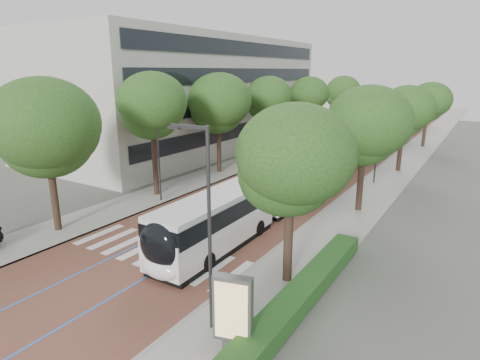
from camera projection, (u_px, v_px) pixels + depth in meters
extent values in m
plane|color=#51544C|center=(143.00, 259.00, 21.88)|extent=(160.00, 160.00, 0.00)
cube|color=brown|center=(357.00, 146.00, 54.56)|extent=(11.00, 140.00, 0.02)
cube|color=gray|center=(306.00, 141.00, 58.39)|extent=(4.00, 140.00, 0.12)
cube|color=gray|center=(416.00, 151.00, 50.71)|extent=(4.00, 140.00, 0.12)
cube|color=gray|center=(318.00, 142.00, 57.42)|extent=(0.20, 140.00, 0.14)
cube|color=gray|center=(400.00, 150.00, 51.68)|extent=(0.20, 140.00, 0.14)
cube|color=silver|center=(99.00, 234.00, 25.14)|extent=(0.55, 3.60, 0.01)
cube|color=silver|center=(113.00, 238.00, 24.50)|extent=(0.55, 3.60, 0.01)
cube|color=silver|center=(127.00, 243.00, 23.86)|extent=(0.55, 3.60, 0.01)
cube|color=silver|center=(143.00, 248.00, 23.22)|extent=(0.55, 3.60, 0.01)
cube|color=silver|center=(159.00, 253.00, 22.58)|extent=(0.55, 3.60, 0.01)
cube|color=silver|center=(176.00, 258.00, 21.94)|extent=(0.55, 3.60, 0.01)
cube|color=silver|center=(193.00, 264.00, 21.30)|extent=(0.55, 3.60, 0.01)
cube|color=silver|center=(213.00, 270.00, 20.66)|extent=(0.55, 3.60, 0.01)
cube|color=silver|center=(233.00, 276.00, 20.02)|extent=(0.55, 3.60, 0.01)
cube|color=blue|center=(345.00, 145.00, 55.38)|extent=(0.12, 126.00, 0.01)
cube|color=blue|center=(369.00, 147.00, 53.74)|extent=(0.12, 126.00, 0.01)
cube|color=#B6B4A8|center=(187.00, 94.00, 52.90)|extent=(18.00, 40.00, 14.00)
cube|color=black|center=(246.00, 129.00, 49.32)|extent=(0.12, 38.00, 1.60)
cube|color=black|center=(246.00, 103.00, 48.47)|extent=(0.12, 38.00, 1.60)
cube|color=black|center=(246.00, 75.00, 47.63)|extent=(0.12, 38.00, 1.60)
cube|color=black|center=(246.00, 49.00, 46.84)|extent=(0.12, 38.00, 1.60)
cube|color=#1C4718|center=(297.00, 299.00, 17.08)|extent=(1.20, 14.00, 0.80)
cylinder|color=#333335|center=(210.00, 233.00, 14.85)|extent=(0.14, 0.14, 8.00)
cube|color=#333335|center=(189.00, 127.00, 14.23)|extent=(1.70, 0.12, 0.12)
cube|color=#333335|center=(174.00, 128.00, 14.61)|extent=(0.50, 0.20, 0.10)
cylinder|color=#333335|center=(378.00, 139.00, 35.29)|extent=(0.14, 0.14, 8.00)
cube|color=#333335|center=(372.00, 94.00, 34.67)|extent=(1.70, 0.12, 0.12)
cube|color=#333335|center=(364.00, 94.00, 35.05)|extent=(0.50, 0.20, 0.10)
cylinder|color=#333335|center=(158.00, 150.00, 30.45)|extent=(0.14, 0.14, 8.00)
cylinder|color=black|center=(54.00, 198.00, 25.12)|extent=(0.44, 0.44, 4.49)
ellipsoid|color=#204516|center=(46.00, 133.00, 24.05)|extent=(6.45, 6.45, 5.48)
cylinder|color=black|center=(155.00, 166.00, 32.41)|extent=(0.44, 0.44, 5.00)
ellipsoid|color=#204516|center=(152.00, 109.00, 31.21)|extent=(5.38, 5.38, 4.58)
cylinder|color=black|center=(219.00, 150.00, 39.81)|extent=(0.44, 0.44, 4.69)
ellipsoid|color=#204516|center=(218.00, 106.00, 38.68)|extent=(6.13, 6.13, 5.21)
cylinder|color=black|center=(267.00, 136.00, 47.99)|extent=(0.44, 0.44, 4.62)
ellipsoid|color=#204516|center=(267.00, 101.00, 46.88)|extent=(5.33, 5.33, 4.53)
cylinder|color=black|center=(306.00, 126.00, 57.82)|extent=(0.44, 0.44, 4.43)
ellipsoid|color=#204516|center=(308.00, 98.00, 56.76)|extent=(5.54, 5.54, 4.71)
cylinder|color=black|center=(340.00, 117.00, 70.10)|extent=(0.44, 0.44, 4.33)
ellipsoid|color=#204516|center=(342.00, 94.00, 69.06)|extent=(5.74, 5.74, 4.88)
cylinder|color=black|center=(288.00, 242.00, 19.02)|extent=(0.44, 0.44, 4.13)
ellipsoid|color=#204516|center=(291.00, 166.00, 18.03)|extent=(5.33, 5.33, 4.53)
cylinder|color=black|center=(360.00, 183.00, 28.81)|extent=(0.44, 0.44, 4.24)
ellipsoid|color=#204516|center=(365.00, 130.00, 27.80)|extent=(5.85, 5.85, 4.97)
cylinder|color=black|center=(400.00, 152.00, 40.27)|extent=(0.44, 0.44, 4.13)
ellipsoid|color=#204516|center=(404.00, 114.00, 39.28)|extent=(5.23, 5.23, 4.45)
cylinder|color=black|center=(424.00, 132.00, 53.36)|extent=(0.44, 0.44, 4.05)
ellipsoid|color=#204516|center=(428.00, 104.00, 52.38)|extent=(5.30, 5.30, 4.50)
cylinder|color=black|center=(259.00, 197.00, 26.83)|extent=(2.31, 0.92, 2.30)
cube|color=white|center=(215.00, 229.00, 22.75)|extent=(2.56, 9.38, 1.82)
cube|color=black|center=(215.00, 210.00, 22.45)|extent=(2.60, 9.19, 0.97)
cube|color=silver|center=(215.00, 199.00, 22.28)|extent=(2.51, 9.19, 0.31)
cube|color=black|center=(215.00, 246.00, 23.04)|extent=(2.51, 9.00, 0.35)
cube|color=white|center=(286.00, 189.00, 30.51)|extent=(2.55, 7.76, 1.82)
cube|color=black|center=(287.00, 174.00, 30.21)|extent=(2.59, 7.60, 0.97)
cube|color=silver|center=(287.00, 166.00, 30.04)|extent=(2.50, 7.60, 0.31)
cube|color=black|center=(286.00, 202.00, 30.80)|extent=(2.50, 7.45, 0.35)
ellipsoid|color=black|center=(159.00, 245.00, 18.84)|extent=(2.36, 1.12, 2.28)
ellipsoid|color=white|center=(160.00, 268.00, 19.10)|extent=(2.36, 1.02, 1.14)
cylinder|color=black|center=(174.00, 251.00, 21.66)|extent=(0.31, 1.00, 1.00)
cylinder|color=black|center=(208.00, 262.00, 20.51)|extent=(0.31, 1.00, 1.00)
cylinder|color=black|center=(282.00, 190.00, 32.66)|extent=(0.31, 1.00, 1.00)
cylinder|color=black|center=(308.00, 195.00, 31.51)|extent=(0.31, 1.00, 1.00)
cylinder|color=black|center=(228.00, 221.00, 26.06)|extent=(0.31, 1.00, 1.00)
cylinder|color=black|center=(259.00, 228.00, 24.91)|extent=(0.31, 1.00, 1.00)
cube|color=white|center=(332.00, 163.00, 39.06)|extent=(2.97, 12.09, 1.82)
cube|color=black|center=(333.00, 151.00, 38.76)|extent=(3.00, 11.85, 0.97)
cube|color=silver|center=(333.00, 145.00, 38.59)|extent=(2.91, 11.85, 0.31)
cube|color=black|center=(332.00, 174.00, 39.34)|extent=(2.90, 11.61, 0.35)
ellipsoid|color=black|center=(312.00, 168.00, 33.97)|extent=(2.39, 1.19, 2.28)
ellipsoid|color=white|center=(311.00, 181.00, 34.23)|extent=(2.39, 1.09, 1.14)
cylinder|color=black|center=(308.00, 177.00, 36.79)|extent=(0.34, 1.01, 1.00)
cylinder|color=black|center=(332.00, 180.00, 35.70)|extent=(0.34, 1.01, 1.00)
cylinder|color=black|center=(332.00, 162.00, 42.98)|extent=(0.34, 1.01, 1.00)
cylinder|color=black|center=(353.00, 164.00, 41.90)|extent=(0.34, 1.01, 1.00)
cube|color=white|center=(372.00, 142.00, 50.23)|extent=(2.56, 12.01, 1.82)
cube|color=black|center=(372.00, 133.00, 49.92)|extent=(2.60, 11.77, 0.97)
cube|color=silver|center=(373.00, 128.00, 49.76)|extent=(2.51, 11.77, 0.31)
cube|color=black|center=(371.00, 151.00, 50.51)|extent=(2.51, 11.53, 0.35)
ellipsoid|color=black|center=(358.00, 143.00, 45.26)|extent=(2.36, 1.11, 2.28)
ellipsoid|color=white|center=(357.00, 153.00, 45.52)|extent=(2.36, 1.01, 1.14)
cylinder|color=black|center=(354.00, 152.00, 48.08)|extent=(0.31, 1.00, 1.00)
cylinder|color=black|center=(373.00, 154.00, 46.91)|extent=(0.31, 1.00, 1.00)
cylinder|color=black|center=(370.00, 143.00, 54.11)|extent=(0.31, 1.00, 1.00)
cylinder|color=black|center=(387.00, 145.00, 52.94)|extent=(0.31, 1.00, 1.00)
cube|color=white|center=(394.00, 130.00, 60.45)|extent=(2.60, 12.02, 1.82)
cube|color=black|center=(395.00, 123.00, 60.15)|extent=(2.63, 11.78, 0.97)
cube|color=silver|center=(395.00, 118.00, 59.98)|extent=(2.54, 11.78, 0.31)
cube|color=black|center=(393.00, 137.00, 60.74)|extent=(2.54, 11.54, 0.35)
ellipsoid|color=black|center=(385.00, 130.00, 55.50)|extent=(2.36, 1.12, 2.28)
ellipsoid|color=white|center=(384.00, 138.00, 55.76)|extent=(2.36, 1.02, 1.14)
cylinder|color=black|center=(380.00, 138.00, 58.31)|extent=(0.31, 1.00, 1.00)
cylinder|color=black|center=(396.00, 139.00, 57.14)|extent=(0.31, 1.00, 1.00)
cylinder|color=black|center=(391.00, 131.00, 64.33)|extent=(0.31, 1.00, 1.00)
cylinder|color=black|center=(406.00, 133.00, 63.16)|extent=(0.31, 1.00, 1.00)
cube|color=white|center=(409.00, 120.00, 72.18)|extent=(2.84, 12.07, 1.82)
cube|color=black|center=(410.00, 114.00, 71.88)|extent=(2.88, 11.83, 0.97)
cube|color=silver|center=(410.00, 110.00, 71.71)|extent=(2.79, 11.83, 0.31)
cube|color=black|center=(408.00, 126.00, 72.47)|extent=(2.78, 11.59, 0.35)
ellipsoid|color=black|center=(404.00, 120.00, 67.12)|extent=(2.38, 1.17, 2.28)
ellipsoid|color=white|center=(403.00, 126.00, 67.38)|extent=(2.38, 1.07, 1.14)
cylinder|color=black|center=(398.00, 127.00, 69.94)|extent=(0.33, 1.01, 1.00)
cylinder|color=black|center=(412.00, 127.00, 68.84)|extent=(0.33, 1.01, 1.00)
cylinder|color=black|center=(405.00, 122.00, 76.10)|extent=(0.33, 1.01, 1.00)
cylinder|color=black|center=(418.00, 123.00, 74.99)|extent=(0.33, 1.01, 1.00)
cube|color=#59595B|center=(233.00, 344.00, 14.56)|extent=(0.78, 0.70, 0.44)
cube|color=#59595B|center=(233.00, 309.00, 14.17)|extent=(1.47, 0.74, 2.52)
cube|color=#ECC77D|center=(231.00, 312.00, 13.98)|extent=(1.17, 0.33, 2.19)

